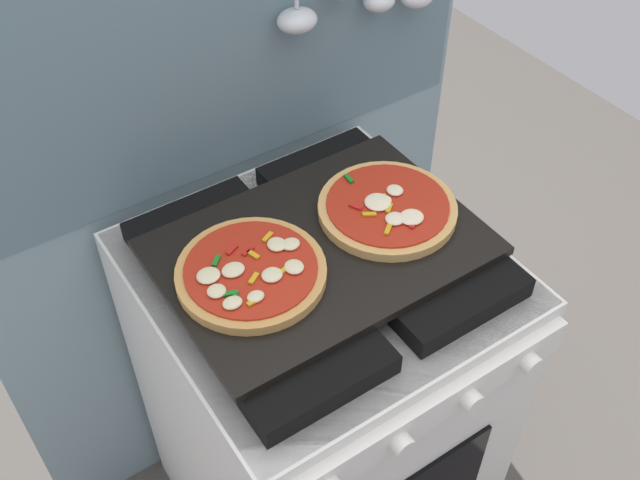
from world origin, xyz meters
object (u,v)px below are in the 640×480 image
object	(u,v)px
baking_tray	(320,247)
pizza_right	(387,208)
pizza_left	(252,273)
stove	(320,398)

from	to	relation	value
baking_tray	pizza_right	bearing A→B (deg)	0.34
pizza_left	pizza_right	world-z (taller)	same
pizza_left	pizza_right	distance (m)	0.28
stove	baking_tray	distance (m)	0.46
baking_tray	pizza_right	size ratio (longest dim) A/B	2.19
stove	pizza_right	bearing A→B (deg)	1.00
stove	pizza_left	bearing A→B (deg)	-178.80
stove	pizza_right	distance (m)	0.50
stove	pizza_left	distance (m)	0.50
pizza_left	stove	bearing A→B (deg)	1.20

